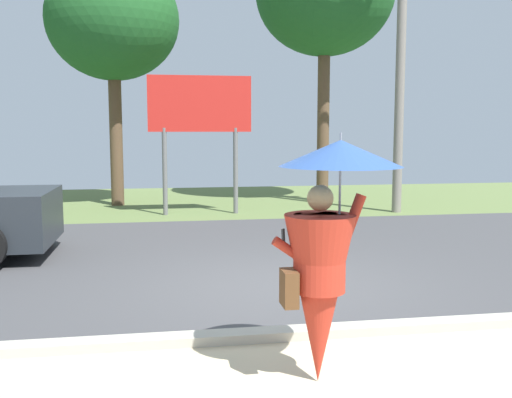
{
  "coord_description": "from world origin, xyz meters",
  "views": [
    {
      "loc": [
        -1.58,
        -7.68,
        2.15
      ],
      "look_at": [
        -0.14,
        1.0,
        1.1
      ],
      "focal_mm": 40.75,
      "sensor_mm": 36.0,
      "label": 1
    }
  ],
  "objects": [
    {
      "name": "ground_plane",
      "position": [
        0.0,
        2.95,
        -0.05
      ],
      "size": [
        40.0,
        22.0,
        0.2
      ],
      "color": "#424244"
    },
    {
      "name": "monk_pedestrian",
      "position": [
        -0.23,
        -3.06,
        1.11
      ],
      "size": [
        1.09,
        1.03,
        2.13
      ],
      "rotation": [
        0.0,
        0.0,
        0.25
      ],
      "color": "#B22D1E",
      "rests_on": "ground_plane"
    },
    {
      "name": "utility_pole",
      "position": [
        4.54,
        6.63,
        3.86
      ],
      "size": [
        1.8,
        0.24,
        7.37
      ],
      "color": "gray",
      "rests_on": "ground_plane"
    },
    {
      "name": "roadside_billboard",
      "position": [
        -0.55,
        7.1,
        2.55
      ],
      "size": [
        2.6,
        0.12,
        3.5
      ],
      "color": "slate",
      "rests_on": "ground_plane"
    },
    {
      "name": "tree_right_mid",
      "position": [
        -2.78,
        9.28,
        5.14
      ],
      "size": [
        3.66,
        3.66,
        6.84
      ],
      "color": "brown",
      "rests_on": "ground_plane"
    }
  ]
}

